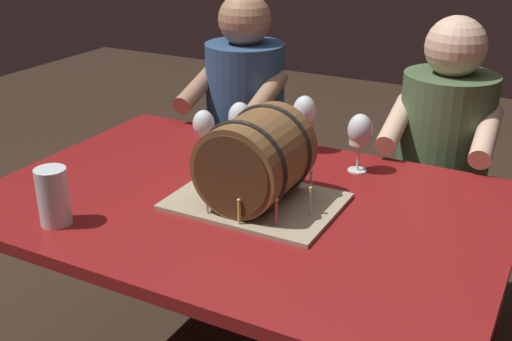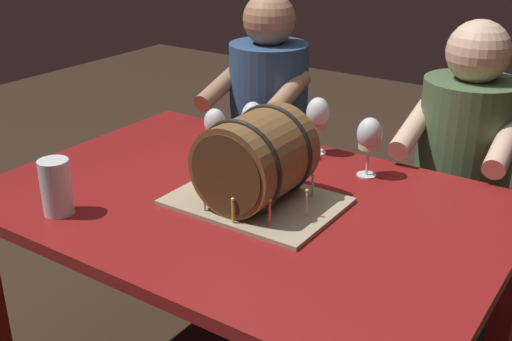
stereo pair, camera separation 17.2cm
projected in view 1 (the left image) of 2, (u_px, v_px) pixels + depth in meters
name	position (u px, v px, depth m)	size (l,w,h in m)	color
dining_table	(243.00, 228.00, 1.82)	(1.45, 0.99, 0.72)	maroon
barrel_cake	(256.00, 162.00, 1.71)	(0.46, 0.33, 0.27)	tan
wine_glass_red	(240.00, 120.00, 2.08)	(0.08, 0.08, 0.17)	white
wine_glass_rose	(304.00, 114.00, 2.08)	(0.08, 0.08, 0.19)	white
wine_glass_empty	(204.00, 125.00, 1.99)	(0.07, 0.07, 0.17)	white
wine_glass_amber	(276.00, 125.00, 2.03)	(0.07, 0.07, 0.17)	white
wine_glass_white	(360.00, 132.00, 1.92)	(0.08, 0.08, 0.19)	white
beer_pint	(54.00, 199.00, 1.62)	(0.08, 0.08, 0.15)	white
person_seated_left	(245.00, 150.00, 2.63)	(0.39, 0.48, 1.19)	#1B2D46
person_seated_right	(438.00, 190.00, 2.29)	(0.38, 0.47, 1.16)	#2A3A24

